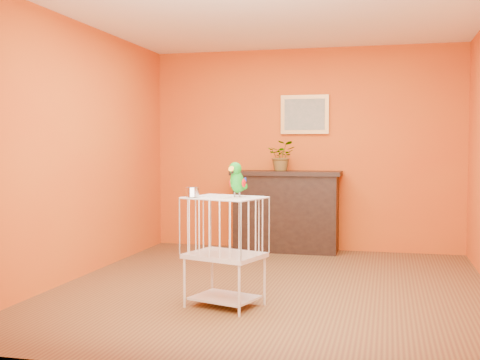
# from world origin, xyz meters

# --- Properties ---
(ground) EXTENTS (4.50, 4.50, 0.00)m
(ground) POSITION_xyz_m (0.00, 0.00, 0.00)
(ground) COLOR brown
(ground) RESTS_ON ground
(room_shell) EXTENTS (4.50, 4.50, 4.50)m
(room_shell) POSITION_xyz_m (0.00, 0.00, 1.58)
(room_shell) COLOR #C65312
(room_shell) RESTS_ON ground
(console_cabinet) EXTENTS (1.38, 0.50, 1.03)m
(console_cabinet) POSITION_xyz_m (-0.20, 2.01, 0.52)
(console_cabinet) COLOR black
(console_cabinet) RESTS_ON ground
(potted_plant) EXTENTS (0.36, 0.40, 0.30)m
(potted_plant) POSITION_xyz_m (-0.26, 2.01, 1.18)
(potted_plant) COLOR #26722D
(potted_plant) RESTS_ON console_cabinet
(framed_picture) EXTENTS (0.62, 0.04, 0.50)m
(framed_picture) POSITION_xyz_m (0.00, 2.22, 1.75)
(framed_picture) COLOR #BE8844
(framed_picture) RESTS_ON room_shell
(birdcage) EXTENTS (0.70, 0.61, 0.92)m
(birdcage) POSITION_xyz_m (-0.26, -0.74, 0.48)
(birdcage) COLOR beige
(birdcage) RESTS_ON ground
(feed_cup) EXTENTS (0.11, 0.11, 0.08)m
(feed_cup) POSITION_xyz_m (-0.52, -0.81, 0.96)
(feed_cup) COLOR silver
(feed_cup) RESTS_ON birdcage
(parrot) EXTENTS (0.15, 0.26, 0.29)m
(parrot) POSITION_xyz_m (-0.16, -0.70, 1.06)
(parrot) COLOR #59544C
(parrot) RESTS_ON birdcage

